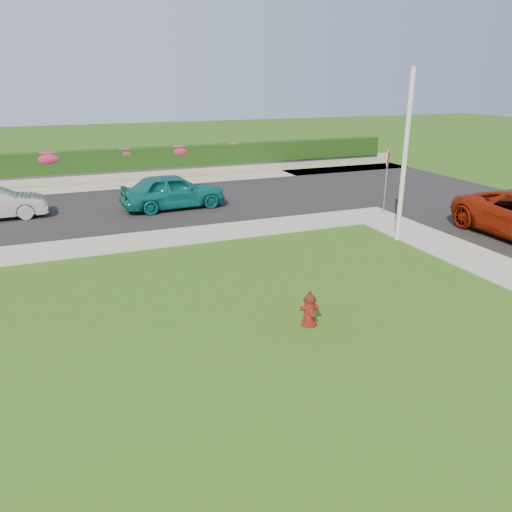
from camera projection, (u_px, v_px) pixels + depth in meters
name	position (u px, v px, depth m)	size (l,w,h in m)	color
ground	(331.00, 355.00, 10.04)	(120.00, 120.00, 0.00)	black
street_far	(54.00, 214.00, 20.54)	(26.00, 8.00, 0.04)	black
sidewalk_far	(23.00, 254.00, 15.82)	(24.00, 2.00, 0.04)	gray
curb_corner	(370.00, 215.00, 20.36)	(2.00, 2.00, 0.04)	gray
sidewalk_beyond	(134.00, 184.00, 26.32)	(34.00, 2.00, 0.04)	gray
retaining_wall	(129.00, 174.00, 27.54)	(34.00, 0.40, 0.60)	gray
hedge	(128.00, 159.00, 27.35)	(32.00, 0.90, 1.10)	black
fire_hydrant	(310.00, 309.00, 11.13)	(0.42, 0.40, 0.81)	#50100C
sedan_teal	(173.00, 191.00, 21.14)	(1.76, 4.37, 1.49)	#0D6263
utility_pole	(405.00, 158.00, 16.36)	(0.16, 0.16, 5.63)	silver
stop_sign	(387.00, 167.00, 19.88)	(0.51, 0.53, 2.64)	slate
flower_clump_c	(48.00, 158.00, 25.77)	(1.49, 0.96, 0.74)	#C3216D
flower_clump_d	(125.00, 153.00, 27.11)	(1.18, 0.76, 0.59)	#C3216D
flower_clump_e	(179.00, 151.00, 28.16)	(1.33, 0.86, 0.67)	#C3216D
flower_clump_f	(234.00, 147.00, 29.29)	(1.05, 0.67, 0.52)	#C3216D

